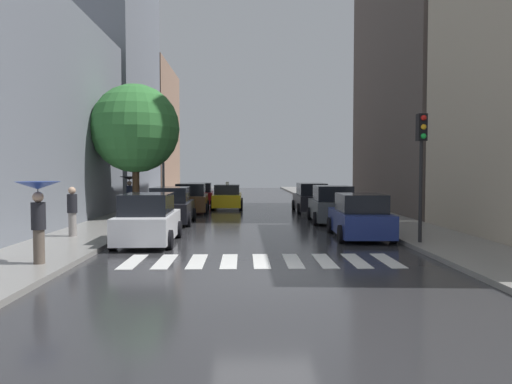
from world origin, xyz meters
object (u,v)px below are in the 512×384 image
(parked_car_right_second, at_px, (332,205))
(parked_car_left_third, at_px, (191,199))
(parked_car_left_nearest, at_px, (148,220))
(traffic_light_right_corner, at_px, (422,149))
(street_tree_left, at_px, (135,129))
(pedestrian_near_tree, at_px, (129,185))
(pedestrian_foreground, at_px, (38,202))
(taxi_midroad, at_px, (227,197))
(lamp_post_left, at_px, (163,147))
(parked_car_right_nearest, at_px, (360,217))
(pedestrian_by_kerb, at_px, (72,210))
(parked_car_left_fourth, at_px, (200,195))
(parked_car_right_third, at_px, (311,199))
(parked_car_left_second, at_px, (171,207))

(parked_car_right_second, bearing_deg, parked_car_left_third, 53.44)
(parked_car_left_nearest, xyz_separation_m, traffic_light_right_corner, (9.28, -0.90, 2.47))
(parked_car_right_second, bearing_deg, parked_car_left_nearest, 132.40)
(street_tree_left, bearing_deg, pedestrian_near_tree, 110.25)
(pedestrian_near_tree, bearing_deg, pedestrian_foreground, 176.70)
(taxi_midroad, distance_m, lamp_post_left, 5.57)
(street_tree_left, distance_m, traffic_light_right_corner, 14.74)
(pedestrian_foreground, height_order, street_tree_left, street_tree_left)
(parked_car_right_nearest, relative_size, pedestrian_by_kerb, 2.34)
(parked_car_left_fourth, height_order, lamp_post_left, lamp_post_left)
(parked_car_right_third, xyz_separation_m, lamp_post_left, (-9.25, 0.76, 3.20))
(parked_car_left_nearest, xyz_separation_m, parked_car_right_nearest, (7.77, 1.26, -0.03))
(parked_car_left_third, relative_size, traffic_light_right_corner, 1.09)
(parked_car_right_nearest, bearing_deg, parked_car_left_nearest, 101.58)
(parked_car_left_second, height_order, parked_car_right_nearest, parked_car_left_second)
(parked_car_right_nearest, bearing_deg, street_tree_left, 57.71)
(parked_car_left_second, xyz_separation_m, traffic_light_right_corner, (9.43, -7.24, 2.46))
(parked_car_left_nearest, distance_m, pedestrian_by_kerb, 3.10)
(parked_car_left_second, height_order, parked_car_left_fourth, parked_car_left_second)
(street_tree_left, bearing_deg, parked_car_left_nearest, -74.67)
(parked_car_left_nearest, xyz_separation_m, parked_car_right_third, (7.54, 12.77, 0.01))
(parked_car_right_third, height_order, pedestrian_near_tree, pedestrian_near_tree)
(parked_car_left_fourth, bearing_deg, parked_car_left_second, 176.61)
(parked_car_left_third, xyz_separation_m, parked_car_right_second, (7.57, -5.97, 0.01))
(parked_car_left_second, xyz_separation_m, pedestrian_by_kerb, (-2.80, -5.42, 0.29))
(parked_car_right_third, distance_m, pedestrian_by_kerb, 15.83)
(parked_car_right_nearest, distance_m, lamp_post_left, 15.84)
(parked_car_left_third, xyz_separation_m, parked_car_right_nearest, (7.63, -11.33, -0.04))
(traffic_light_right_corner, bearing_deg, parked_car_right_third, 97.28)
(parked_car_right_nearest, height_order, pedestrian_by_kerb, pedestrian_by_kerb)
(parked_car_right_second, relative_size, traffic_light_right_corner, 0.96)
(parked_car_left_fourth, bearing_deg, parked_car_right_nearest, -158.48)
(parked_car_right_second, distance_m, pedestrian_near_tree, 11.66)
(parked_car_right_second, bearing_deg, pedestrian_foreground, 140.25)
(pedestrian_by_kerb, height_order, street_tree_left, street_tree_left)
(parked_car_left_nearest, xyz_separation_m, parked_car_right_second, (7.70, 6.63, 0.02))
(traffic_light_right_corner, bearing_deg, pedestrian_near_tree, 137.01)
(pedestrian_foreground, relative_size, pedestrian_by_kerb, 1.17)
(parked_car_left_second, height_order, street_tree_left, street_tree_left)
(parked_car_left_nearest, bearing_deg, pedestrian_by_kerb, 71.32)
(parked_car_right_third, xyz_separation_m, pedestrian_near_tree, (-10.72, -2.05, 0.89))
(parked_car_left_second, relative_size, parked_car_right_third, 0.91)
(parked_car_left_nearest, xyz_separation_m, lamp_post_left, (-1.72, 13.53, 3.21))
(parked_car_left_second, bearing_deg, lamp_post_left, 11.02)
(traffic_light_right_corner, relative_size, lamp_post_left, 0.64)
(parked_car_left_nearest, height_order, pedestrian_foreground, pedestrian_foreground)
(pedestrian_near_tree, height_order, street_tree_left, street_tree_left)
(parked_car_right_second, relative_size, taxi_midroad, 0.91)
(lamp_post_left, bearing_deg, taxi_midroad, 28.65)
(parked_car_right_third, xyz_separation_m, traffic_light_right_corner, (1.75, -13.67, 2.46))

